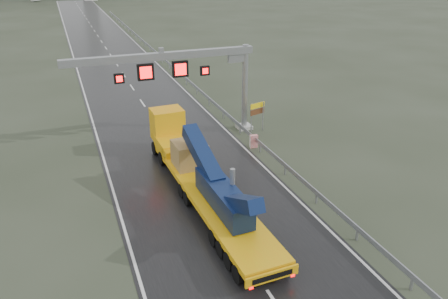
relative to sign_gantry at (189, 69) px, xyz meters
name	(u,v)px	position (x,y,z in m)	size (l,w,h in m)	color
ground	(260,280)	(-2.10, -17.99, -5.61)	(400.00, 400.00, 0.00)	#2C3323
road	(124,75)	(-2.10, 22.01, -5.60)	(11.00, 200.00, 0.02)	black
guardrail	(194,85)	(4.00, 12.01, -4.91)	(0.20, 140.00, 1.40)	gray
sign_gantry	(189,69)	(0.00, 0.00, 0.00)	(14.90, 1.20, 7.42)	silver
heavy_haul_truck	(195,166)	(-2.27, -8.59, -4.03)	(3.16, 17.53, 4.10)	#DFAC0C
exit_sign_pair	(257,111)	(5.55, -0.99, -3.82)	(1.45, 0.50, 2.57)	gray
striped_barrier	(254,141)	(3.90, -3.99, -5.10)	(0.60, 0.32, 1.02)	red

